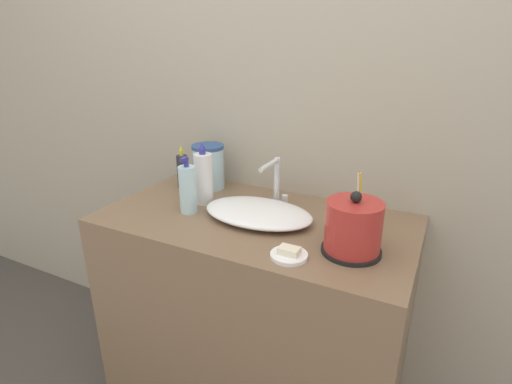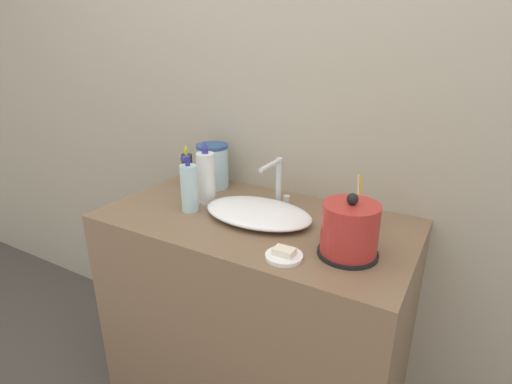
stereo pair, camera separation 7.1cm
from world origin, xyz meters
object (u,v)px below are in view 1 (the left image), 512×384
object	(u,v)px
faucet	(276,179)
shampoo_bottle	(183,171)
toothbrush_cup	(357,212)
mouthwash_bottle	(204,178)
water_pitcher	(208,167)
electric_kettle	(353,229)
lotion_bottle	(188,189)

from	to	relation	value
faucet	shampoo_bottle	world-z (taller)	same
faucet	toothbrush_cup	world-z (taller)	toothbrush_cup
faucet	mouthwash_bottle	bearing A→B (deg)	-158.74
mouthwash_bottle	water_pitcher	distance (m)	0.17
electric_kettle	toothbrush_cup	bearing A→B (deg)	98.96
faucet	electric_kettle	distance (m)	0.42
faucet	mouthwash_bottle	size ratio (longest dim) A/B	0.77
mouthwash_bottle	faucet	bearing A→B (deg)	21.26
shampoo_bottle	water_pitcher	distance (m)	0.11
shampoo_bottle	water_pitcher	xyz separation A→B (m)	(0.10, 0.05, 0.02)
lotion_bottle	shampoo_bottle	distance (m)	0.27
toothbrush_cup	mouthwash_bottle	size ratio (longest dim) A/B	0.79
shampoo_bottle	lotion_bottle	bearing A→B (deg)	-49.37
lotion_bottle	water_pitcher	xyz separation A→B (m)	(-0.08, 0.25, 0.00)
faucet	shampoo_bottle	bearing A→B (deg)	179.31
faucet	shampoo_bottle	distance (m)	0.44
shampoo_bottle	mouthwash_bottle	distance (m)	0.21
lotion_bottle	mouthwash_bottle	size ratio (longest dim) A/B	0.88
faucet	toothbrush_cup	size ratio (longest dim) A/B	0.97
water_pitcher	toothbrush_cup	bearing A→B (deg)	-7.03
faucet	lotion_bottle	size ratio (longest dim) A/B	0.87
shampoo_bottle	toothbrush_cup	bearing A→B (deg)	-2.59
toothbrush_cup	mouthwash_bottle	world-z (taller)	mouthwash_bottle
water_pitcher	faucet	bearing A→B (deg)	-8.78
toothbrush_cup	faucet	bearing A→B (deg)	174.82
lotion_bottle	toothbrush_cup	bearing A→B (deg)	16.56
toothbrush_cup	water_pitcher	distance (m)	0.66
lotion_bottle	mouthwash_bottle	bearing A→B (deg)	88.82
shampoo_bottle	mouthwash_bottle	world-z (taller)	mouthwash_bottle
shampoo_bottle	water_pitcher	bearing A→B (deg)	24.56
faucet	electric_kettle	xyz separation A→B (m)	(0.35, -0.23, -0.03)
electric_kettle	water_pitcher	xyz separation A→B (m)	(-0.69, 0.28, 0.02)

